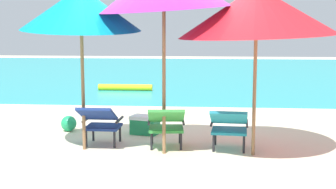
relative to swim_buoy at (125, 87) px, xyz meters
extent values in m
plane|color=beige|center=(1.82, -2.31, -0.10)|extent=(40.00, 40.00, 0.00)
cube|color=#28B2B7|center=(1.82, 6.24, -0.09)|extent=(40.00, 18.00, 0.01)
cylinder|color=yellow|center=(0.00, 0.00, 0.00)|extent=(1.60, 0.18, 0.18)
cube|color=navy|center=(0.83, -6.46, 0.18)|extent=(0.52, 0.50, 0.04)
cube|color=navy|center=(0.83, -6.83, 0.45)|extent=(0.52, 0.52, 0.27)
cylinder|color=black|center=(0.62, -6.25, 0.03)|extent=(0.04, 0.04, 0.26)
cylinder|color=black|center=(1.06, -6.25, 0.03)|extent=(0.04, 0.04, 0.26)
cylinder|color=black|center=(0.61, -6.67, 0.03)|extent=(0.04, 0.04, 0.26)
cylinder|color=black|center=(1.05, -6.67, 0.03)|extent=(0.04, 0.04, 0.26)
cube|color=black|center=(0.57, -6.46, 0.30)|extent=(0.03, 0.50, 0.03)
cube|color=black|center=(1.09, -6.46, 0.30)|extent=(0.03, 0.50, 0.03)
cube|color=#338E3D|center=(1.83, -6.52, 0.18)|extent=(0.57, 0.55, 0.04)
cube|color=#338E3D|center=(1.86, -6.88, 0.45)|extent=(0.57, 0.57, 0.27)
cylinder|color=black|center=(1.59, -6.33, 0.03)|extent=(0.04, 0.04, 0.26)
cylinder|color=black|center=(2.02, -6.29, 0.03)|extent=(0.04, 0.04, 0.26)
cylinder|color=black|center=(1.63, -6.75, 0.03)|extent=(0.04, 0.04, 0.26)
cylinder|color=black|center=(2.07, -6.71, 0.03)|extent=(0.04, 0.04, 0.26)
cube|color=black|center=(1.57, -6.54, 0.30)|extent=(0.08, 0.50, 0.03)
cube|color=black|center=(2.08, -6.49, 0.30)|extent=(0.08, 0.50, 0.03)
cube|color=teal|center=(2.79, -6.58, 0.18)|extent=(0.55, 0.54, 0.04)
cube|color=teal|center=(2.76, -6.94, 0.45)|extent=(0.56, 0.55, 0.27)
cylinder|color=black|center=(2.58, -6.35, 0.03)|extent=(0.04, 0.04, 0.26)
cylinder|color=black|center=(3.02, -6.38, 0.03)|extent=(0.04, 0.04, 0.26)
cylinder|color=black|center=(2.55, -6.77, 0.03)|extent=(0.04, 0.04, 0.26)
cylinder|color=black|center=(2.99, -6.80, 0.03)|extent=(0.04, 0.04, 0.26)
cube|color=black|center=(2.53, -6.56, 0.30)|extent=(0.07, 0.50, 0.03)
cube|color=black|center=(3.05, -6.59, 0.30)|extent=(0.07, 0.50, 0.03)
cylinder|color=olive|center=(0.61, -6.79, 0.81)|extent=(0.05, 0.05, 1.81)
cone|color=#0A93AD|center=(0.61, -6.79, 1.99)|extent=(2.27, 2.30, 0.76)
cylinder|color=olive|center=(1.83, -6.92, 0.95)|extent=(0.05, 0.05, 2.10)
cylinder|color=olive|center=(3.12, -6.89, 0.77)|extent=(0.05, 0.05, 1.73)
cone|color=red|center=(3.12, -6.89, 1.94)|extent=(3.10, 3.10, 0.78)
sphere|color=#1E9E60|center=(0.00, -5.58, 0.04)|extent=(0.28, 0.28, 0.28)
cube|color=#1E844C|center=(1.38, -5.68, 0.03)|extent=(0.52, 0.41, 0.26)
cube|color=white|center=(1.38, -5.68, 0.19)|extent=(0.54, 0.44, 0.06)
camera|label=1|loc=(2.49, -13.52, 1.69)|focal=50.07mm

